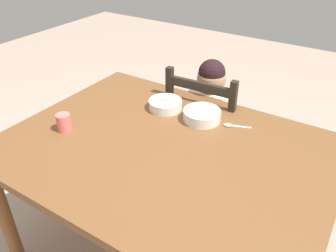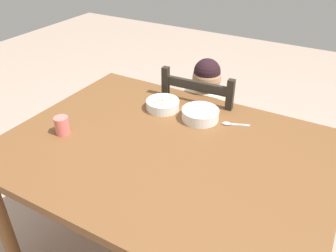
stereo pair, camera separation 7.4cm
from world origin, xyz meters
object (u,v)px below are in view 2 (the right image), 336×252
Objects in this scene: bowl_of_carrots at (163,104)px; dining_table at (166,162)px; dining_chair at (202,135)px; spoon at (231,124)px; child_figure at (203,110)px; drinking_cup at (62,125)px; bowl_of_peas at (200,114)px.

dining_table is at bearing -57.33° from bowl_of_carrots.
dining_chair is 0.49m from spoon.
child_figure is at bearing -123.04° from dining_chair.
dining_table is 0.39m from spoon.
child_figure is 6.90× the size of spoon.
child_figure is 5.25× the size of bowl_of_carrots.
dining_table is 0.52m from drinking_cup.
spoon is (0.26, -0.27, 0.31)m from dining_chair.
drinking_cup is at bearing -144.84° from spoon.
dining_chair is 0.46m from bowl_of_peas.
dining_chair is at bearing 109.89° from bowl_of_peas.
bowl_of_carrots is at bearing -110.68° from child_figure.
dining_table is 0.60m from child_figure.
bowl_of_peas is 1.06× the size of bowl_of_carrots.
child_figure is 0.35m from bowl_of_peas.
dining_chair reaches higher than bowl_of_peas.
dining_chair is 0.46m from bowl_of_carrots.
drinking_cup is at bearing -118.75° from dining_chair.
drinking_cup is (-0.29, -0.44, 0.02)m from bowl_of_carrots.
child_figure reaches higher than spoon.
spoon is (0.38, 0.03, -0.02)m from bowl_of_carrots.
bowl_of_peas is 1.40× the size of spoon.
child_figure reaches higher than drinking_cup.
drinking_cup is (-0.41, -0.74, 0.35)m from dining_chair.
spoon reaches higher than dining_table.
child_figure is at bearing 69.32° from bowl_of_carrots.
spoon is 1.55× the size of drinking_cup.
bowl_of_carrots is at bearing -175.82° from spoon.
dining_table is 7.75× the size of bowl_of_peas.
child_figure is (-0.08, 0.59, -0.04)m from dining_table.
dining_chair reaches higher than dining_table.
bowl_of_peas is (0.11, -0.29, 0.15)m from child_figure.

